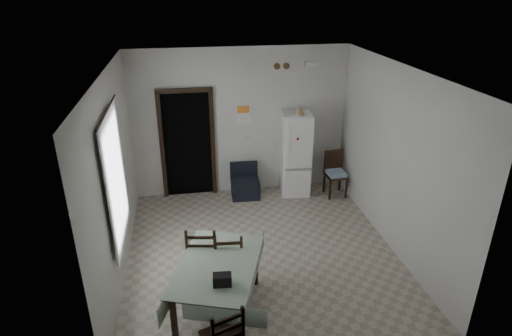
{
  "coord_description": "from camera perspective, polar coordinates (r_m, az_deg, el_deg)",
  "views": [
    {
      "loc": [
        -1.07,
        -5.65,
        4.03
      ],
      "look_at": [
        0.0,
        0.5,
        1.25
      ],
      "focal_mm": 30.0,
      "sensor_mm": 36.0,
      "label": 1
    }
  ],
  "objects": [
    {
      "name": "wall_right",
      "position": [
        6.97,
        18.01,
        1.05
      ],
      "size": [
        0.02,
        4.5,
        2.9
      ],
      "primitive_type": null,
      "color": "silver",
      "rests_on": "ground"
    },
    {
      "name": "vent_right",
      "position": [
        8.26,
        4.07,
        13.42
      ],
      "size": [
        0.12,
        0.03,
        0.12
      ],
      "primitive_type": "cylinder",
      "rotation": [
        1.57,
        0.0,
        0.0
      ],
      "color": "brown",
      "rests_on": "ground"
    },
    {
      "name": "dining_chair_near_head",
      "position": [
        5.01,
        -4.6,
        -21.41
      ],
      "size": [
        0.51,
        0.51,
        0.93
      ],
      "primitive_type": null,
      "rotation": [
        0.0,
        0.0,
        3.47
      ],
      "color": "black",
      "rests_on": "ground"
    },
    {
      "name": "emergency_light",
      "position": [
        8.35,
        7.35,
        13.62
      ],
      "size": [
        0.25,
        0.07,
        0.09
      ],
      "primitive_type": "cube",
      "color": "white",
      "rests_on": "ground"
    },
    {
      "name": "wall_front",
      "position": [
        4.4,
        6.27,
        -12.07
      ],
      "size": [
        4.2,
        0.02,
        2.9
      ],
      "primitive_type": null,
      "color": "silver",
      "rests_on": "ground"
    },
    {
      "name": "light_switch",
      "position": [
        8.5,
        -1.01,
        3.84
      ],
      "size": [
        0.08,
        0.02,
        0.12
      ],
      "primitive_type": "cube",
      "color": "beige",
      "rests_on": "ground"
    },
    {
      "name": "dining_chair_far_left",
      "position": [
        6.11,
        -7.02,
        -11.4
      ],
      "size": [
        0.5,
        0.5,
        1.01
      ],
      "primitive_type": null,
      "rotation": [
        0.0,
        0.0,
        2.97
      ],
      "color": "black",
      "rests_on": "ground"
    },
    {
      "name": "curtain",
      "position": [
        6.07,
        -18.17,
        -1.4
      ],
      "size": [
        0.02,
        1.45,
        1.85
      ],
      "primitive_type": "cube",
      "color": "white",
      "rests_on": "ground"
    },
    {
      "name": "wall_left",
      "position": [
        6.3,
        -18.37,
        -1.49
      ],
      "size": [
        0.02,
        4.5,
        2.9
      ],
      "primitive_type": null,
      "color": "silver",
      "rests_on": "ground"
    },
    {
      "name": "calendar_image",
      "position": [
        8.29,
        -1.72,
        7.82
      ],
      "size": [
        0.24,
        0.01,
        0.14
      ],
      "primitive_type": "cube",
      "color": "orange",
      "rests_on": "ground"
    },
    {
      "name": "curtain_rod",
      "position": [
        5.74,
        -19.28,
        7.21
      ],
      "size": [
        0.02,
        1.6,
        0.02
      ],
      "primitive_type": "cylinder",
      "rotation": [
        1.57,
        0.0,
        0.0
      ],
      "color": "black",
      "rests_on": "ground"
    },
    {
      "name": "window_recess",
      "position": [
        6.08,
        -19.19,
        -1.47
      ],
      "size": [
        0.1,
        1.2,
        1.6
      ],
      "primitive_type": "cube",
      "color": "silver",
      "rests_on": "ground"
    },
    {
      "name": "dining_table",
      "position": [
        5.72,
        -4.99,
        -15.72
      ],
      "size": [
        1.39,
        1.7,
        0.76
      ],
      "primitive_type": null,
      "rotation": [
        0.0,
        0.0,
        -0.33
      ],
      "color": "#96AA91",
      "rests_on": "ground"
    },
    {
      "name": "dining_chair_far_right",
      "position": [
        6.07,
        -3.65,
        -12.0
      ],
      "size": [
        0.43,
        0.43,
        0.93
      ],
      "primitive_type": null,
      "rotation": [
        0.0,
        0.0,
        3.05
      ],
      "color": "black",
      "rests_on": "ground"
    },
    {
      "name": "fridge",
      "position": [
        8.49,
        5.25,
        1.85
      ],
      "size": [
        0.61,
        0.61,
        1.69
      ],
      "primitive_type": null,
      "rotation": [
        0.0,
        0.0,
        -0.11
      ],
      "color": "white",
      "rests_on": "ground"
    },
    {
      "name": "vent_left",
      "position": [
        8.22,
        2.82,
        13.4
      ],
      "size": [
        0.12,
        0.03,
        0.12
      ],
      "primitive_type": "cylinder",
      "rotation": [
        1.57,
        0.0,
        0.0
      ],
      "color": "brown",
      "rests_on": "ground"
    },
    {
      "name": "tan_cone",
      "position": [
        8.1,
        5.78,
        7.67
      ],
      "size": [
        0.22,
        0.22,
        0.16
      ],
      "primitive_type": "cone",
      "rotation": [
        0.0,
        0.0,
        0.13
      ],
      "color": "tan",
      "rests_on": "fridge"
    },
    {
      "name": "navy_seat",
      "position": [
        8.5,
        -1.44,
        -1.78
      ],
      "size": [
        0.57,
        0.55,
        0.66
      ],
      "primitive_type": null,
      "rotation": [
        0.0,
        0.0,
        -0.04
      ],
      "color": "black",
      "rests_on": "ground"
    },
    {
      "name": "doorway",
      "position": [
        8.63,
        -9.14,
        3.56
      ],
      "size": [
        1.06,
        0.52,
        2.22
      ],
      "color": "black",
      "rests_on": "ground"
    },
    {
      "name": "wall_back",
      "position": [
        8.38,
        -2.06,
        6.06
      ],
      "size": [
        4.2,
        0.02,
        2.9
      ],
      "primitive_type": null,
      "color": "silver",
      "rests_on": "ground"
    },
    {
      "name": "corner_chair",
      "position": [
        8.65,
        10.61,
        -0.85
      ],
      "size": [
        0.41,
        0.41,
        0.91
      ],
      "primitive_type": null,
      "rotation": [
        0.0,
        0.0,
        0.04
      ],
      "color": "black",
      "rests_on": "ground"
    },
    {
      "name": "ceiling",
      "position": [
        5.86,
        0.86,
        12.89
      ],
      "size": [
        4.2,
        4.5,
        0.02
      ],
      "primitive_type": null,
      "color": "white",
      "rests_on": "ground"
    },
    {
      "name": "calendar",
      "position": [
        8.32,
        -1.72,
        7.17
      ],
      "size": [
        0.28,
        0.02,
        0.4
      ],
      "primitive_type": "cube",
      "color": "white",
      "rests_on": "ground"
    },
    {
      "name": "ground",
      "position": [
        7.02,
        0.71,
        -11.02
      ],
      "size": [
        4.5,
        4.5,
        0.0
      ],
      "primitive_type": "plane",
      "color": "#ADA08D",
      "rests_on": "ground"
    },
    {
      "name": "black_bag",
      "position": [
        5.13,
        -4.52,
        -14.64
      ],
      "size": [
        0.23,
        0.15,
        0.14
      ],
      "primitive_type": "cube",
      "rotation": [
        0.0,
        0.0,
        -0.09
      ],
      "color": "black",
      "rests_on": "dining_table"
    }
  ]
}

